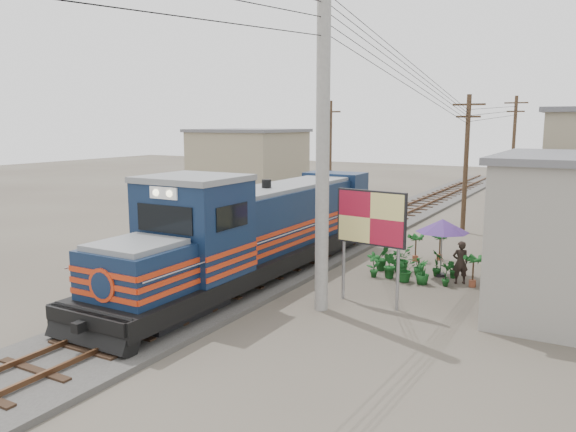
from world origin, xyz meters
The scene contains 14 objects.
ground centered at (0.00, 0.00, 0.00)m, with size 120.00×120.00×0.00m, color #473F35.
ballast centered at (0.00, 10.00, 0.08)m, with size 3.60×70.00×0.16m, color #595651.
track centered at (0.00, 10.00, 0.26)m, with size 1.15×70.00×0.12m.
locomotive centered at (0.00, 1.47, 1.71)m, with size 2.89×15.71×3.89m.
utility_pole_main centered at (3.50, -0.50, 5.00)m, with size 0.40×0.40×10.00m.
wooden_pole_mid centered at (4.50, 14.00, 3.68)m, with size 1.60×0.24×7.00m.
wooden_pole_far centered at (4.80, 28.00, 3.93)m, with size 1.60×0.24×7.50m.
wooden_pole_left centered at (-5.00, 18.00, 3.68)m, with size 1.60×0.24×7.00m.
power_lines centered at (-0.14, 8.49, 7.56)m, with size 9.65×19.00×3.30m.
shophouse_left centered at (-10.00, 16.00, 2.61)m, with size 6.30×6.30×5.20m.
billboard centered at (4.59, 0.67, 2.64)m, with size 2.31×0.42×3.58m.
market_umbrella centered at (5.68, 5.03, 1.88)m, with size 2.46×2.46×2.14m.
vendor centered at (6.52, 4.40, 0.76)m, with size 0.56×0.37×1.53m, color black.
plant_nursery centered at (4.55, 4.34, 0.47)m, with size 3.28×2.28×1.02m.
Camera 1 is at (10.68, -15.21, 5.59)m, focal length 35.00 mm.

